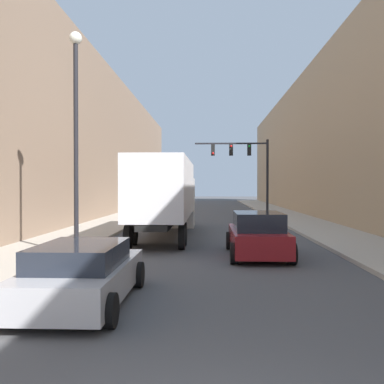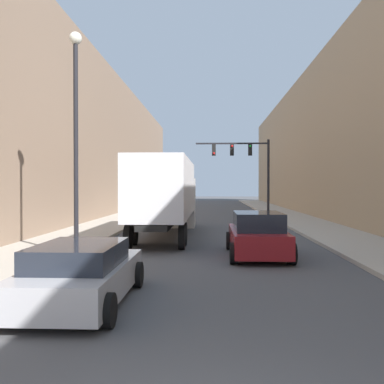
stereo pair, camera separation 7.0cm
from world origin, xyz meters
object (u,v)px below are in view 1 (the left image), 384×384
at_px(traffic_signal_gantry, 248,162).
at_px(suv_car, 257,235).
at_px(street_lamp, 76,117).
at_px(sedan_car, 83,274).
at_px(semi_truck, 167,193).

bearing_deg(traffic_signal_gantry, suv_car, -93.97).
bearing_deg(street_lamp, sedan_car, -71.25).
relative_size(semi_truck, traffic_signal_gantry, 1.94).
distance_m(semi_truck, street_lamp, 8.06).
xyz_separation_m(semi_truck, street_lamp, (-2.47, -7.14, 2.80)).
relative_size(semi_truck, sedan_car, 2.73).
bearing_deg(semi_truck, sedan_car, -92.52).
relative_size(sedan_car, suv_car, 0.96).
distance_m(semi_truck, suv_car, 7.55).
distance_m(suv_car, street_lamp, 7.71).
height_order(sedan_car, traffic_signal_gantry, traffic_signal_gantry).
height_order(semi_truck, traffic_signal_gantry, traffic_signal_gantry).
bearing_deg(suv_car, semi_truck, 122.00).
relative_size(sedan_car, street_lamp, 0.56).
xyz_separation_m(semi_truck, traffic_signal_gantry, (5.20, 11.99, 2.25)).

